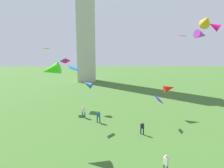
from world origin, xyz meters
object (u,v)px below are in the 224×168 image
object	(u,v)px
kite_flying_2	(214,26)
kite_flying_8	(169,88)
kite_flying_1	(159,99)
kite_flying_0	(73,68)
kite_flying_4	(201,35)
kite_flying_7	(88,84)
kite_flying_10	(65,61)
person_1	(142,127)
person_2	(166,163)
person_0	(84,111)
person_3	(99,116)
monument_obelisk	(86,7)
kite_flying_3	(51,70)
kite_flying_5	(181,35)
kite_flying_9	(206,21)
kite_flying_6	(46,49)

from	to	relation	value
kite_flying_2	kite_flying_8	size ratio (longest dim) A/B	1.29
kite_flying_1	kite_flying_0	bearing A→B (deg)	-109.99
kite_flying_4	kite_flying_7	bearing A→B (deg)	63.26
kite_flying_10	kite_flying_2	bearing A→B (deg)	101.61
person_1	person_2	world-z (taller)	person_2
person_0	person_3	size ratio (longest dim) A/B	1.06
monument_obelisk	kite_flying_2	bearing A→B (deg)	-53.98
person_1	kite_flying_7	distance (m)	12.76
kite_flying_3	person_3	bearing A→B (deg)	137.81
person_0	kite_flying_1	size ratio (longest dim) A/B	1.16
monument_obelisk	person_0	size ratio (longest dim) A/B	25.72
person_0	kite_flying_4	bearing A→B (deg)	21.09
person_1	kite_flying_10	world-z (taller)	kite_flying_10
person_0	kite_flying_5	size ratio (longest dim) A/B	1.74
kite_flying_3	kite_flying_1	bearing A→B (deg)	109.26
monument_obelisk	kite_flying_3	distance (m)	46.62
person_1	kite_flying_0	distance (m)	12.12
kite_flying_3	kite_flying_9	distance (m)	19.30
kite_flying_4	kite_flying_8	size ratio (longest dim) A/B	1.31
kite_flying_3	kite_flying_5	world-z (taller)	kite_flying_5
kite_flying_2	kite_flying_8	world-z (taller)	kite_flying_2
kite_flying_8	kite_flying_9	distance (m)	10.75
kite_flying_6	kite_flying_9	bearing A→B (deg)	-128.21
kite_flying_0	kite_flying_4	size ratio (longest dim) A/B	0.63
kite_flying_5	kite_flying_3	bearing A→B (deg)	78.40
person_3	kite_flying_10	size ratio (longest dim) A/B	0.98
kite_flying_6	kite_flying_5	bearing A→B (deg)	-140.13
kite_flying_4	kite_flying_10	bearing A→B (deg)	53.82
monument_obelisk	kite_flying_9	world-z (taller)	monument_obelisk
kite_flying_5	kite_flying_7	distance (m)	17.11
kite_flying_5	kite_flying_6	size ratio (longest dim) A/B	0.69
monument_obelisk	person_0	xyz separation A→B (m)	(3.11, -36.60, -22.62)
kite_flying_8	kite_flying_9	world-z (taller)	kite_flying_9
person_1	kite_flying_8	distance (m)	9.34
person_2	kite_flying_8	world-z (taller)	kite_flying_8
monument_obelisk	kite_flying_6	world-z (taller)	monument_obelisk
kite_flying_2	kite_flying_9	distance (m)	9.40
kite_flying_1	kite_flying_3	bearing A→B (deg)	-84.36
kite_flying_1	kite_flying_3	distance (m)	14.38
person_0	kite_flying_5	world-z (taller)	kite_flying_5
kite_flying_5	kite_flying_4	bearing A→B (deg)	-45.38
monument_obelisk	person_1	size ratio (longest dim) A/B	30.35
kite_flying_1	kite_flying_9	xyz separation A→B (m)	(5.17, -1.07, 10.09)
person_2	kite_flying_5	world-z (taller)	kite_flying_5
monument_obelisk	kite_flying_10	distance (m)	32.95
kite_flying_2	kite_flying_7	bearing A→B (deg)	-59.17
kite_flying_7	kite_flying_9	bearing A→B (deg)	83.69
person_3	person_0	bearing A→B (deg)	147.51
person_2	kite_flying_7	xyz separation A→B (m)	(-8.03, 17.46, 3.65)
kite_flying_3	kite_flying_2	bearing A→B (deg)	116.61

